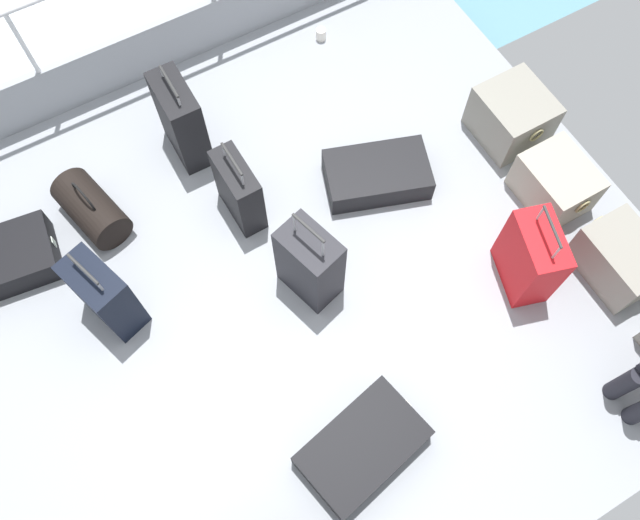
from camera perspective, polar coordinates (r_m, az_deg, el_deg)
ground_plane at (r=4.43m, az=-4.21°, el=-3.29°), size 4.40×5.20×0.06m
gunwale_port at (r=5.38m, az=-15.83°, el=16.95°), size 0.06×5.20×0.45m
cargo_crate_0 at (r=5.07m, az=16.53°, el=12.08°), size 0.54×0.46×0.39m
cargo_crate_1 at (r=4.87m, az=20.01°, el=6.39°), size 0.54×0.41×0.35m
cargo_crate_2 at (r=4.74m, az=24.93°, el=0.05°), size 0.58×0.39×0.35m
suitcase_0 at (r=4.40m, az=18.04°, el=0.20°), size 0.50×0.37×0.74m
suitcase_1 at (r=4.72m, az=5.04°, el=7.50°), size 0.66×0.84×0.20m
suitcase_2 at (r=4.47m, az=-7.15°, el=6.08°), size 0.43×0.19×0.68m
suitcase_5 at (r=4.78m, az=-12.11°, el=11.91°), size 0.45×0.23×0.76m
suitcase_6 at (r=4.13m, az=-0.91°, el=-0.34°), size 0.45×0.35×0.84m
suitcase_7 at (r=4.29m, az=-18.45°, el=-2.92°), size 0.47×0.35×0.72m
suitcase_8 at (r=4.05m, az=3.73°, el=-16.17°), size 0.60×0.82×0.20m
duffel_bag at (r=4.78m, az=-19.48°, el=4.29°), size 0.61×0.41×0.43m
paper_cup at (r=5.58m, az=0.09°, el=19.27°), size 0.08×0.08×0.10m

